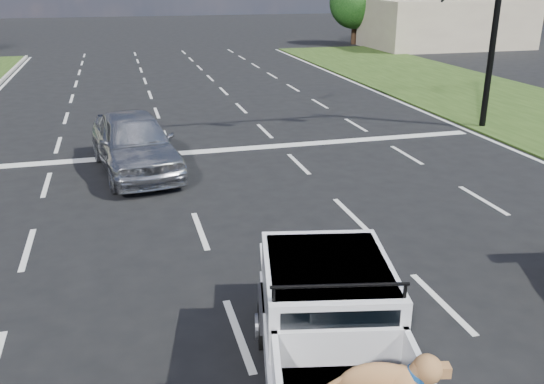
{
  "coord_description": "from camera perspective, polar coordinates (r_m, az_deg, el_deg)",
  "views": [
    {
      "loc": [
        -3.2,
        -7.39,
        5.14
      ],
      "look_at": [
        -0.68,
        2.0,
        1.51
      ],
      "focal_mm": 38.0,
      "sensor_mm": 36.0,
      "label": 1
    }
  ],
  "objects": [
    {
      "name": "tree_far_d",
      "position": [
        49.32,
        8.27,
        18.1
      ],
      "size": [
        4.2,
        4.2,
        5.4
      ],
      "color": "#332114",
      "rests_on": "ground"
    },
    {
      "name": "ground",
      "position": [
        9.55,
        7.21,
        -12.26
      ],
      "size": [
        160.0,
        160.0,
        0.0
      ],
      "primitive_type": "plane",
      "color": "black",
      "rests_on": "ground"
    },
    {
      "name": "road_markings",
      "position": [
        15.21,
        -2.01,
        0.72
      ],
      "size": [
        17.75,
        60.0,
        0.01
      ],
      "color": "silver",
      "rests_on": "ground"
    },
    {
      "name": "building_right",
      "position": [
        48.58,
        16.87,
        15.67
      ],
      "size": [
        12.0,
        7.0,
        3.6
      ],
      "primitive_type": "cube",
      "color": "#C2B494",
      "rests_on": "ground"
    },
    {
      "name": "tree_far_e",
      "position": [
        52.95,
        16.66,
        17.64
      ],
      "size": [
        4.2,
        4.2,
        5.4
      ],
      "color": "#332114",
      "rests_on": "ground"
    },
    {
      "name": "tree_far_f",
      "position": [
        56.27,
        22.13,
        17.15
      ],
      "size": [
        4.2,
        4.2,
        5.4
      ],
      "color": "#332114",
      "rests_on": "ground"
    },
    {
      "name": "pickup_truck",
      "position": [
        7.26,
        6.52,
        -15.87
      ],
      "size": [
        2.7,
        5.11,
        1.82
      ],
      "rotation": [
        0.0,
        0.0,
        -0.21
      ],
      "color": "black",
      "rests_on": "ground"
    },
    {
      "name": "silver_sedan",
      "position": [
        16.54,
        -13.47,
        4.81
      ],
      "size": [
        2.66,
        5.15,
        1.67
      ],
      "primitive_type": "imported",
      "rotation": [
        0.0,
        0.0,
        0.14
      ],
      "color": "#ABADB2",
      "rests_on": "ground"
    }
  ]
}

